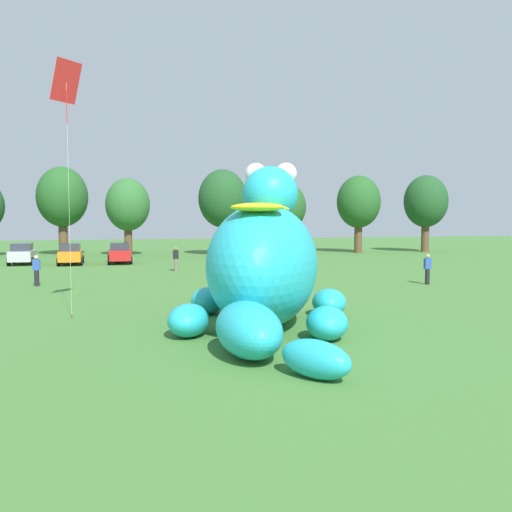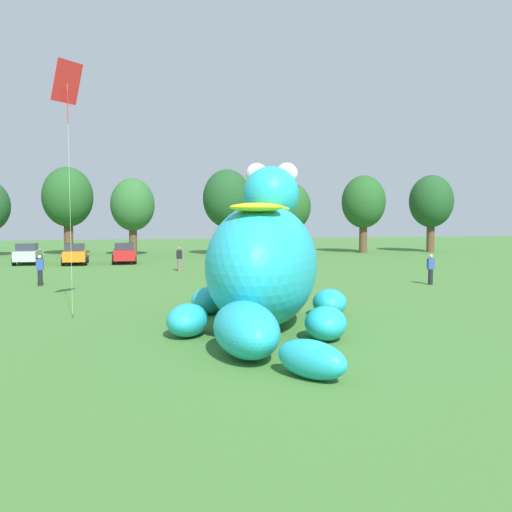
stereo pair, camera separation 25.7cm
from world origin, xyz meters
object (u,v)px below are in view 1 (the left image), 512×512
(car_red, at_px, (120,253))
(tethered_flying_kite, at_px, (66,86))
(spectator_mid_field, at_px, (37,271))
(spectator_by_cars, at_px, (427,269))
(giant_inflatable_creature, at_px, (263,263))
(spectator_near_inflatable, at_px, (176,259))
(car_orange, at_px, (71,254))
(car_silver, at_px, (22,254))

(car_red, height_order, tethered_flying_kite, tethered_flying_kite)
(spectator_mid_field, bearing_deg, spectator_by_cars, -11.90)
(giant_inflatable_creature, xyz_separation_m, spectator_by_cars, (12.02, 9.14, -1.34))
(spectator_by_cars, bearing_deg, spectator_near_inflatable, 139.73)
(giant_inflatable_creature, bearing_deg, car_orange, 107.36)
(spectator_near_inflatable, distance_m, spectator_by_cars, 17.12)
(car_red, bearing_deg, car_orange, -175.85)
(car_silver, distance_m, spectator_near_inflatable, 14.48)
(spectator_near_inflatable, height_order, spectator_mid_field, same)
(spectator_near_inflatable, bearing_deg, spectator_by_cars, -40.27)
(car_red, bearing_deg, spectator_near_inflatable, -64.16)
(giant_inflatable_creature, bearing_deg, tethered_flying_kite, 155.94)
(spectator_by_cars, bearing_deg, car_red, 131.66)
(tethered_flying_kite, bearing_deg, giant_inflatable_creature, -24.06)
(spectator_near_inflatable, relative_size, spectator_mid_field, 1.00)
(giant_inflatable_creature, height_order, tethered_flying_kite, tethered_flying_kite)
(giant_inflatable_creature, bearing_deg, spectator_near_inflatable, 92.94)
(spectator_mid_field, xyz_separation_m, tethered_flying_kite, (2.69, -10.67, 7.69))
(giant_inflatable_creature, height_order, car_red, giant_inflatable_creature)
(tethered_flying_kite, bearing_deg, car_silver, 102.74)
(spectator_by_cars, bearing_deg, spectator_mid_field, 168.10)
(car_silver, relative_size, spectator_near_inflatable, 2.43)
(giant_inflatable_creature, distance_m, car_orange, 29.22)
(car_silver, bearing_deg, spectator_mid_field, -78.23)
(car_orange, bearing_deg, spectator_by_cars, -42.08)
(giant_inflatable_creature, height_order, spectator_by_cars, giant_inflatable_creature)
(giant_inflatable_creature, distance_m, spectator_by_cars, 15.16)
(car_orange, height_order, spectator_near_inflatable, car_orange)
(spectator_by_cars, distance_m, tethered_flying_kite, 21.10)
(giant_inflatable_creature, relative_size, spectator_near_inflatable, 7.05)
(giant_inflatable_creature, xyz_separation_m, car_orange, (-8.71, 27.86, -1.33))
(car_silver, relative_size, spectator_mid_field, 2.43)
(spectator_near_inflatable, relative_size, spectator_by_cars, 1.00)
(giant_inflatable_creature, relative_size, car_orange, 2.92)
(car_silver, distance_m, spectator_by_cars, 31.58)
(car_red, distance_m, spectator_mid_field, 15.17)
(spectator_mid_field, bearing_deg, car_orange, 87.54)
(car_silver, xyz_separation_m, car_orange, (3.82, -1.15, 0.00))
(giant_inflatable_creature, xyz_separation_m, spectator_mid_field, (-9.32, 13.63, -1.34))
(giant_inflatable_creature, height_order, spectator_near_inflatable, giant_inflatable_creature)
(giant_inflatable_creature, relative_size, car_red, 2.92)
(giant_inflatable_creature, xyz_separation_m, car_red, (-4.88, 28.14, -1.33))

